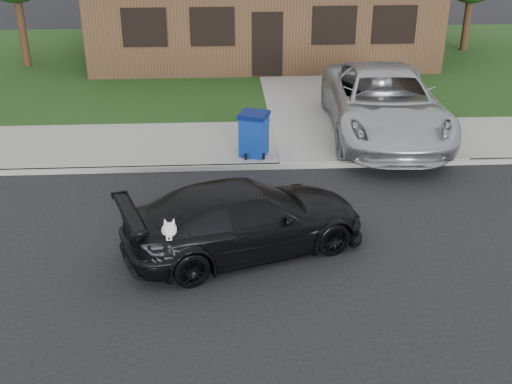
{
  "coord_description": "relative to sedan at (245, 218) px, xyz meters",
  "views": [
    {
      "loc": [
        2.42,
        -10.2,
        5.96
      ],
      "look_at": [
        2.99,
        -0.05,
        1.1
      ],
      "focal_mm": 45.0,
      "sensor_mm": 36.0,
      "label": 1
    }
  ],
  "objects": [
    {
      "name": "ground",
      "position": [
        -2.79,
        0.15,
        -0.64
      ],
      "size": [
        120.0,
        120.0,
        0.0
      ],
      "primitive_type": "plane",
      "color": "black",
      "rests_on": "ground"
    },
    {
      "name": "sidewalk",
      "position": [
        -2.79,
        5.15,
        -0.58
      ],
      "size": [
        60.0,
        3.0,
        0.12
      ],
      "primitive_type": "cube",
      "color": "gray",
      "rests_on": "ground"
    },
    {
      "name": "curb",
      "position": [
        -2.79,
        3.65,
        -0.58
      ],
      "size": [
        60.0,
        0.12,
        0.12
      ],
      "primitive_type": "cube",
      "color": "gray",
      "rests_on": "ground"
    },
    {
      "name": "lawn",
      "position": [
        -2.79,
        13.15,
        -0.57
      ],
      "size": [
        60.0,
        13.0,
        0.13
      ],
      "primitive_type": "cube",
      "color": "#193814",
      "rests_on": "ground"
    },
    {
      "name": "driveway",
      "position": [
        3.21,
        10.15,
        -0.57
      ],
      "size": [
        4.5,
        13.0,
        0.14
      ],
      "primitive_type": "cube",
      "color": "gray",
      "rests_on": "ground"
    },
    {
      "name": "sedan",
      "position": [
        0.0,
        0.0,
        0.0
      ],
      "size": [
        4.73,
        3.14,
        1.27
      ],
      "rotation": [
        0.0,
        0.0,
        1.91
      ],
      "color": "black",
      "rests_on": "ground"
    },
    {
      "name": "minivan",
      "position": [
        3.78,
        5.46,
        0.33
      ],
      "size": [
        3.09,
        6.1,
        1.65
      ],
      "primitive_type": "imported",
      "rotation": [
        0.0,
        0.0,
        -0.06
      ],
      "color": "#B5B7BC",
      "rests_on": "driveway"
    },
    {
      "name": "recycling_bin",
      "position": [
        0.39,
        4.24,
        0.02
      ],
      "size": [
        0.82,
        0.82,
        1.06
      ],
      "rotation": [
        0.0,
        0.0,
        -0.37
      ],
      "color": "navy",
      "rests_on": "sidewalk"
    }
  ]
}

